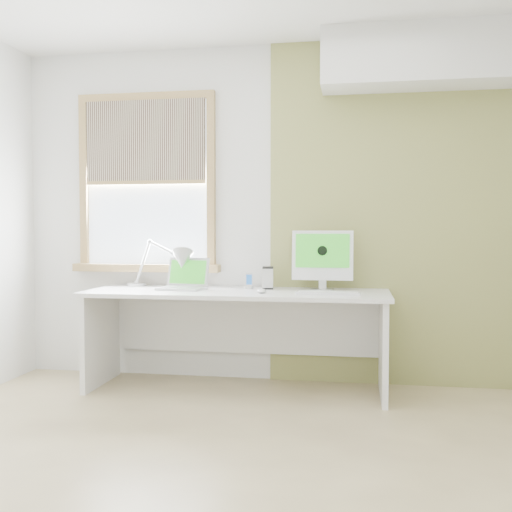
% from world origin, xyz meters
% --- Properties ---
extents(room, '(4.04, 3.54, 2.64)m').
position_xyz_m(room, '(0.00, 0.00, 1.30)').
color(room, tan).
rests_on(room, ground).
extents(accent_wall, '(2.00, 0.02, 2.60)m').
position_xyz_m(accent_wall, '(1.00, 1.74, 1.30)').
color(accent_wall, '#96934B').
rests_on(accent_wall, room).
extents(soffit, '(1.60, 0.40, 0.42)m').
position_xyz_m(soffit, '(1.20, 1.57, 2.40)').
color(soffit, white).
rests_on(soffit, room).
extents(window, '(1.20, 0.14, 1.42)m').
position_xyz_m(window, '(-1.00, 1.71, 1.54)').
color(window, olive).
rests_on(window, room).
extents(desk, '(2.20, 0.70, 0.73)m').
position_xyz_m(desk, '(-0.20, 1.44, 0.53)').
color(desk, silver).
rests_on(desk, room).
extents(desk_lamp, '(0.62, 0.37, 0.37)m').
position_xyz_m(desk_lamp, '(-0.72, 1.51, 0.92)').
color(desk_lamp, silver).
rests_on(desk_lamp, desk).
extents(laptop, '(0.37, 0.31, 0.23)m').
position_xyz_m(laptop, '(-0.61, 1.45, 0.79)').
color(laptop, silver).
rests_on(laptop, desk).
extents(phone_dock, '(0.08, 0.08, 0.12)m').
position_xyz_m(phone_dock, '(-0.14, 1.55, 0.76)').
color(phone_dock, silver).
rests_on(phone_dock, desk).
extents(external_drive, '(0.10, 0.14, 0.17)m').
position_xyz_m(external_drive, '(0.00, 1.58, 0.81)').
color(external_drive, silver).
rests_on(external_drive, desk).
extents(imac, '(0.45, 0.15, 0.44)m').
position_xyz_m(imac, '(0.41, 1.54, 0.98)').
color(imac, silver).
rests_on(imac, desk).
extents(keyboard, '(0.45, 0.14, 0.02)m').
position_xyz_m(keyboard, '(0.47, 1.26, 0.74)').
color(keyboard, white).
rests_on(keyboard, desk).
extents(mouse, '(0.09, 0.12, 0.03)m').
position_xyz_m(mouse, '(0.00, 1.26, 0.75)').
color(mouse, white).
rests_on(mouse, desk).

